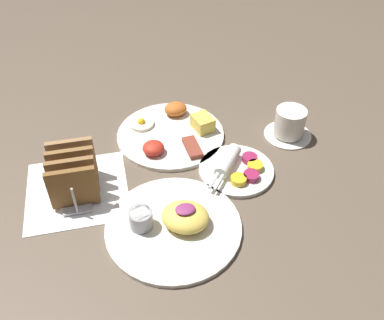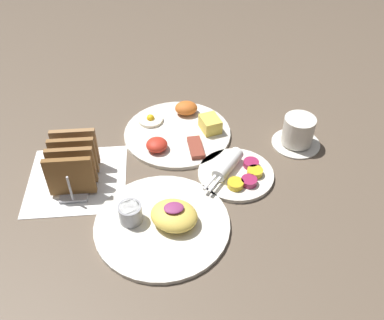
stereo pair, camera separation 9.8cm
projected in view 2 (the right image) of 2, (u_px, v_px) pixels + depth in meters
The scene contains 7 objects.
ground_plane at pixel (163, 183), 0.97m from camera, with size 3.00×3.00×0.00m, color brown.
napkin_flat at pixel (77, 179), 0.97m from camera, with size 0.22×0.22×0.00m.
plate_breakfast at pixel (179, 131), 1.09m from camera, with size 0.27×0.27×0.05m.
plate_condiments at pixel (236, 173), 0.98m from camera, with size 0.17×0.17×0.04m.
plate_foreground at pixel (163, 221), 0.87m from camera, with size 0.28×0.28×0.06m.
toast_rack at pixel (73, 163), 0.94m from camera, with size 0.10×0.15×0.10m.
coffee_cup at pixel (298, 133), 1.05m from camera, with size 0.12×0.12×0.08m.
Camera 2 is at (0.01, -0.69, 0.68)m, focal length 40.00 mm.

